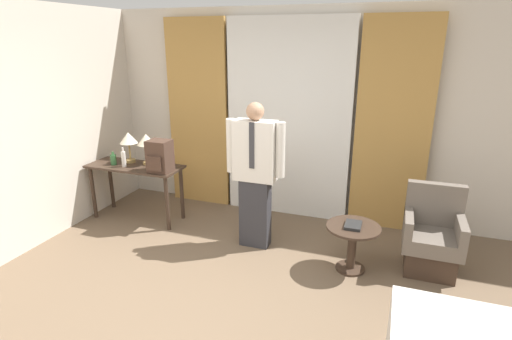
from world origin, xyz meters
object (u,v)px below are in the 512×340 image
object	(u,v)px
desk	(135,174)
bottle_near_edge	(113,159)
side_table	(352,240)
armchair	(431,240)
backpack	(160,156)
table_lamp_right	(146,141)
book	(353,225)
person	(255,171)
table_lamp_left	(129,140)
bottle_by_lamp	(124,159)

from	to	relation	value
desk	bottle_near_edge	xyz separation A→B (m)	(-0.28, -0.06, 0.19)
desk	side_table	size ratio (longest dim) A/B	2.27
armchair	backpack	bearing A→B (deg)	-179.27
table_lamp_right	book	world-z (taller)	table_lamp_right
backpack	book	size ratio (longest dim) A/B	1.79
bottle_near_edge	person	distance (m)	2.01
table_lamp_left	table_lamp_right	xyz separation A→B (m)	(0.27, 0.00, 0.00)
table_lamp_right	person	xyz separation A→B (m)	(1.59, -0.28, -0.14)
desk	book	xyz separation A→B (m)	(2.84, -0.36, -0.11)
bottle_near_edge	book	world-z (taller)	bottle_near_edge
table_lamp_left	person	size ratio (longest dim) A/B	0.24
bottle_by_lamp	backpack	size ratio (longest dim) A/B	0.64
bottle_near_edge	side_table	size ratio (longest dim) A/B	0.31
table_lamp_left	person	distance (m)	1.89
table_lamp_left	armchair	size ratio (longest dim) A/B	0.46
table_lamp_left	backpack	world-z (taller)	table_lamp_left
desk	table_lamp_left	bearing A→B (deg)	141.88
table_lamp_right	book	distance (m)	2.80
backpack	side_table	size ratio (longest dim) A/B	0.72
table_lamp_left	book	size ratio (longest dim) A/B	1.83
armchair	book	xyz separation A→B (m)	(-0.77, -0.29, 0.18)
bottle_by_lamp	book	size ratio (longest dim) A/B	1.15
person	book	bearing A→B (deg)	-9.48
table_lamp_left	side_table	distance (m)	3.10
bottle_by_lamp	table_lamp_left	bearing A→B (deg)	102.27
bottle_near_edge	armchair	size ratio (longest dim) A/B	0.19
person	book	size ratio (longest dim) A/B	7.51
desk	book	size ratio (longest dim) A/B	5.63
desk	table_lamp_left	world-z (taller)	table_lamp_left
bottle_near_edge	bottle_by_lamp	xyz separation A→B (m)	(0.18, -0.02, 0.03)
book	desk	bearing A→B (deg)	172.85
table_lamp_left	armchair	xyz separation A→B (m)	(3.75, -0.17, -0.71)
side_table	book	size ratio (longest dim) A/B	2.47
table_lamp_right	side_table	xyz separation A→B (m)	(2.71, -0.45, -0.71)
bottle_by_lamp	backpack	xyz separation A→B (m)	(0.55, -0.02, 0.09)
armchair	book	distance (m)	0.84
armchair	table_lamp_right	bearing A→B (deg)	177.22
table_lamp_right	book	size ratio (longest dim) A/B	1.83
book	armchair	bearing A→B (deg)	20.92
person	backpack	bearing A→B (deg)	176.93
table_lamp_right	side_table	size ratio (longest dim) A/B	0.74
desk	armchair	xyz separation A→B (m)	(3.61, -0.06, -0.28)
table_lamp_right	backpack	size ratio (longest dim) A/B	1.02
table_lamp_left	table_lamp_right	world-z (taller)	same
armchair	side_table	world-z (taller)	armchair
table_lamp_right	armchair	distance (m)	3.55
desk	armchair	distance (m)	3.62
table_lamp_left	armchair	distance (m)	3.82
bottle_near_edge	book	xyz separation A→B (m)	(3.12, -0.30, -0.30)
armchair	person	bearing A→B (deg)	-176.73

